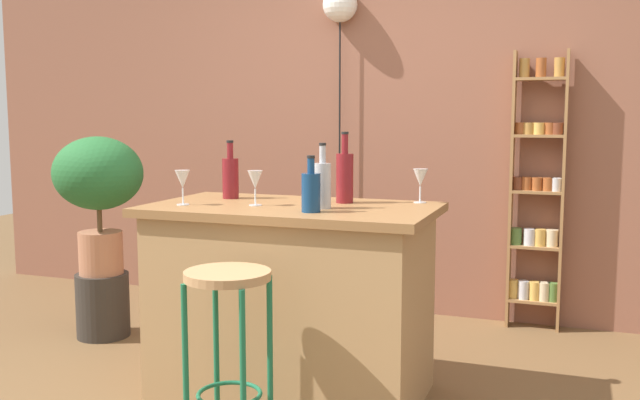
{
  "coord_description": "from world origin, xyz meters",
  "views": [
    {
      "loc": [
        1.25,
        -2.73,
        1.34
      ],
      "look_at": [
        0.05,
        0.55,
        0.92
      ],
      "focal_mm": 39.6,
      "sensor_mm": 36.0,
      "label": 1
    }
  ],
  "objects_px": {
    "bottle_vinegar": "(345,176)",
    "wine_glass_right": "(183,180)",
    "potted_plant": "(98,184)",
    "spice_shelf": "(537,196)",
    "wine_glass_center": "(255,181)",
    "bottle_wine_red": "(230,177)",
    "plant_stool": "(103,305)",
    "bottle_olive_oil": "(311,191)",
    "pendant_globe_light": "(340,8)",
    "bottle_sauce_amber": "(323,184)",
    "wine_glass_left": "(420,179)",
    "bar_stool": "(228,318)"
  },
  "relations": [
    {
      "from": "bottle_wine_red",
      "to": "wine_glass_left",
      "type": "bearing_deg",
      "value": 9.29
    },
    {
      "from": "bottle_vinegar",
      "to": "potted_plant",
      "type": "bearing_deg",
      "value": 170.83
    },
    {
      "from": "plant_stool",
      "to": "pendant_globe_light",
      "type": "height_order",
      "value": "pendant_globe_light"
    },
    {
      "from": "bottle_wine_red",
      "to": "wine_glass_left",
      "type": "height_order",
      "value": "bottle_wine_red"
    },
    {
      "from": "wine_glass_right",
      "to": "bottle_wine_red",
      "type": "bearing_deg",
      "value": 73.96
    },
    {
      "from": "bottle_wine_red",
      "to": "spice_shelf",
      "type": "bearing_deg",
      "value": 44.04
    },
    {
      "from": "potted_plant",
      "to": "bottle_olive_oil",
      "type": "xyz_separation_m",
      "value": [
        1.59,
        -0.62,
        0.08
      ]
    },
    {
      "from": "bar_stool",
      "to": "bottle_wine_red",
      "type": "relative_size",
      "value": 2.51
    },
    {
      "from": "spice_shelf",
      "to": "bottle_vinegar",
      "type": "bearing_deg",
      "value": -121.26
    },
    {
      "from": "spice_shelf",
      "to": "bottle_sauce_amber",
      "type": "xyz_separation_m",
      "value": [
        -0.85,
        -1.57,
        0.19
      ]
    },
    {
      "from": "wine_glass_center",
      "to": "bottle_wine_red",
      "type": "bearing_deg",
      "value": 137.99
    },
    {
      "from": "potted_plant",
      "to": "bottle_wine_red",
      "type": "relative_size",
      "value": 2.82
    },
    {
      "from": "pendant_globe_light",
      "to": "potted_plant",
      "type": "bearing_deg",
      "value": -136.14
    },
    {
      "from": "bar_stool",
      "to": "pendant_globe_light",
      "type": "relative_size",
      "value": 0.34
    },
    {
      "from": "bottle_olive_oil",
      "to": "wine_glass_center",
      "type": "xyz_separation_m",
      "value": [
        -0.32,
        0.12,
        0.02
      ]
    },
    {
      "from": "bottle_vinegar",
      "to": "wine_glass_center",
      "type": "bearing_deg",
      "value": -146.15
    },
    {
      "from": "plant_stool",
      "to": "bottle_wine_red",
      "type": "xyz_separation_m",
      "value": [
        1.03,
        -0.29,
        0.84
      ]
    },
    {
      "from": "spice_shelf",
      "to": "bottle_olive_oil",
      "type": "relative_size",
      "value": 7.02
    },
    {
      "from": "bottle_olive_oil",
      "to": "bottle_vinegar",
      "type": "relative_size",
      "value": 0.72
    },
    {
      "from": "bottle_vinegar",
      "to": "wine_glass_left",
      "type": "xyz_separation_m",
      "value": [
        0.34,
        0.13,
        -0.01
      ]
    },
    {
      "from": "potted_plant",
      "to": "bottle_vinegar",
      "type": "distance_m",
      "value": 1.66
    },
    {
      "from": "bottle_vinegar",
      "to": "bottle_sauce_amber",
      "type": "relative_size",
      "value": 1.15
    },
    {
      "from": "plant_stool",
      "to": "wine_glass_right",
      "type": "xyz_separation_m",
      "value": [
        0.94,
        -0.6,
        0.84
      ]
    },
    {
      "from": "spice_shelf",
      "to": "wine_glass_center",
      "type": "height_order",
      "value": "spice_shelf"
    },
    {
      "from": "bottle_vinegar",
      "to": "wine_glass_right",
      "type": "bearing_deg",
      "value": -153.93
    },
    {
      "from": "potted_plant",
      "to": "pendant_globe_light",
      "type": "height_order",
      "value": "pendant_globe_light"
    },
    {
      "from": "plant_stool",
      "to": "potted_plant",
      "type": "height_order",
      "value": "potted_plant"
    },
    {
      "from": "bottle_olive_oil",
      "to": "wine_glass_left",
      "type": "xyz_separation_m",
      "value": [
        0.38,
        0.49,
        0.02
      ]
    },
    {
      "from": "spice_shelf",
      "to": "potted_plant",
      "type": "bearing_deg",
      "value": -156.17
    },
    {
      "from": "bottle_olive_oil",
      "to": "bottle_sauce_amber",
      "type": "height_order",
      "value": "bottle_sauce_amber"
    },
    {
      "from": "potted_plant",
      "to": "bottle_sauce_amber",
      "type": "bearing_deg",
      "value": -17.09
    },
    {
      "from": "bottle_wine_red",
      "to": "wine_glass_right",
      "type": "relative_size",
      "value": 1.79
    },
    {
      "from": "wine_glass_left",
      "to": "bottle_olive_oil",
      "type": "bearing_deg",
      "value": -127.61
    },
    {
      "from": "spice_shelf",
      "to": "wine_glass_right",
      "type": "relative_size",
      "value": 10.56
    },
    {
      "from": "bar_stool",
      "to": "wine_glass_left",
      "type": "xyz_separation_m",
      "value": [
        0.56,
        0.93,
        0.49
      ]
    },
    {
      "from": "bottle_vinegar",
      "to": "wine_glass_left",
      "type": "height_order",
      "value": "bottle_vinegar"
    },
    {
      "from": "potted_plant",
      "to": "bottle_sauce_amber",
      "type": "relative_size",
      "value": 2.79
    },
    {
      "from": "bottle_sauce_amber",
      "to": "spice_shelf",
      "type": "bearing_deg",
      "value": 61.73
    },
    {
      "from": "wine_glass_center",
      "to": "spice_shelf",
      "type": "bearing_deg",
      "value": 53.44
    },
    {
      "from": "plant_stool",
      "to": "pendant_globe_light",
      "type": "relative_size",
      "value": 0.18
    },
    {
      "from": "potted_plant",
      "to": "bottle_vinegar",
      "type": "relative_size",
      "value": 2.43
    },
    {
      "from": "potted_plant",
      "to": "wine_glass_center",
      "type": "bearing_deg",
      "value": -21.65
    },
    {
      "from": "wine_glass_left",
      "to": "wine_glass_right",
      "type": "distance_m",
      "value": 1.13
    },
    {
      "from": "wine_glass_left",
      "to": "bottle_sauce_amber",
      "type": "bearing_deg",
      "value": -136.01
    },
    {
      "from": "spice_shelf",
      "to": "potted_plant",
      "type": "xyz_separation_m",
      "value": [
        -2.45,
        -1.08,
        0.1
      ]
    },
    {
      "from": "wine_glass_left",
      "to": "pendant_globe_light",
      "type": "distance_m",
      "value": 1.8
    },
    {
      "from": "bottle_vinegar",
      "to": "wine_glass_left",
      "type": "relative_size",
      "value": 2.08
    },
    {
      "from": "spice_shelf",
      "to": "plant_stool",
      "type": "distance_m",
      "value": 2.75
    },
    {
      "from": "wine_glass_center",
      "to": "bar_stool",
      "type": "bearing_deg",
      "value": -75.74
    },
    {
      "from": "bottle_sauce_amber",
      "to": "plant_stool",
      "type": "bearing_deg",
      "value": 162.91
    }
  ]
}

